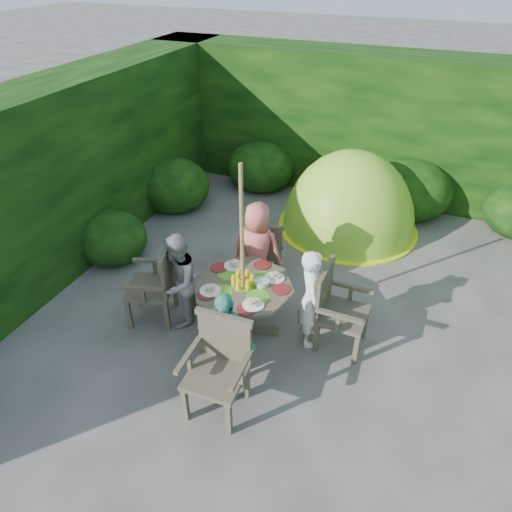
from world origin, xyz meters
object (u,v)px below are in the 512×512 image
at_px(garden_chair_left, 157,283).
at_px(dome_tent, 347,227).
at_px(patio_table, 243,292).
at_px(garden_chair_back, 263,250).
at_px(child_back, 257,250).
at_px(child_front, 225,339).
at_px(garden_chair_right, 337,308).
at_px(garden_chair_front, 219,364).
at_px(parasol_pole, 242,256).
at_px(child_left, 178,281).
at_px(child_right, 311,298).

height_order(garden_chair_left, dome_tent, dome_tent).
bearing_deg(dome_tent, patio_table, -111.10).
xyz_separation_m(garden_chair_back, child_back, (0.04, -0.30, 0.19)).
bearing_deg(child_front, dome_tent, 87.81).
relative_size(garden_chair_right, garden_chair_front, 0.99).
bearing_deg(patio_table, parasol_pole, -156.95).
distance_m(patio_table, garden_chair_right, 1.09).
relative_size(child_back, dome_tent, 0.50).
distance_m(child_left, dome_tent, 3.43).
bearing_deg(garden_chair_front, child_right, 62.73).
distance_m(child_left, child_front, 1.13).
distance_m(garden_chair_back, child_left, 1.38).
bearing_deg(garden_chair_front, child_back, 98.92).
bearing_deg(parasol_pole, patio_table, 23.05).
bearing_deg(child_front, child_left, 150.52).
xyz_separation_m(child_left, dome_tent, (1.42, 3.06, -0.63)).
relative_size(garden_chair_front, child_front, 0.85).
distance_m(child_back, dome_tent, 2.37).
relative_size(garden_chair_right, garden_chair_left, 0.98).
relative_size(patio_table, garden_chair_right, 1.40).
distance_m(parasol_pole, child_back, 0.91).
xyz_separation_m(garden_chair_front, child_left, (-0.99, 0.93, 0.09)).
xyz_separation_m(child_left, child_back, (0.64, 0.93, 0.04)).
distance_m(patio_table, parasol_pole, 0.51).
bearing_deg(child_back, patio_table, 94.81).
bearing_deg(child_left, child_right, 87.81).
xyz_separation_m(garden_chair_right, garden_chair_left, (-2.15, -0.39, 0.01)).
xyz_separation_m(patio_table, dome_tent, (0.62, 2.92, -0.59)).
xyz_separation_m(patio_table, child_front, (0.14, -0.79, 0.01)).
distance_m(patio_table, child_left, 0.80).
bearing_deg(garden_chair_front, parasol_pole, 99.22).
bearing_deg(child_front, garden_chair_left, 158.82).
xyz_separation_m(garden_chair_left, child_left, (0.29, 0.04, 0.08)).
bearing_deg(garden_chair_front, dome_tent, 82.26).
xyz_separation_m(child_left, child_front, (0.93, -0.64, -0.03)).
height_order(child_left, dome_tent, dome_tent).
height_order(garden_chair_right, garden_chair_front, garden_chair_front).
relative_size(garden_chair_left, garden_chair_front, 1.01).
distance_m(child_right, child_back, 1.13).
relative_size(child_right, dome_tent, 0.48).
height_order(garden_chair_left, child_back, child_back).
bearing_deg(child_back, garden_chair_front, 94.92).
relative_size(garden_chair_left, child_front, 0.85).
xyz_separation_m(garden_chair_right, child_back, (-1.21, 0.57, 0.13)).
bearing_deg(child_left, garden_chair_front, 34.50).
distance_m(parasol_pole, child_front, 0.94).
bearing_deg(child_right, child_left, 79.35).
height_order(garden_chair_front, child_right, child_right).
bearing_deg(child_back, parasol_pole, 94.52).
bearing_deg(garden_chair_right, patio_table, 102.74).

